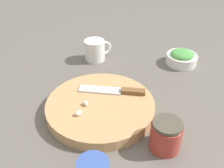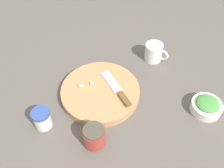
# 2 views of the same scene
# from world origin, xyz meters

# --- Properties ---
(ground_plane) EXTENTS (5.00, 5.00, 0.00)m
(ground_plane) POSITION_xyz_m (0.00, 0.00, 0.00)
(ground_plane) COLOR #56514C
(cutting_board) EXTENTS (0.32, 0.32, 0.03)m
(cutting_board) POSITION_xyz_m (0.08, -0.06, 0.02)
(cutting_board) COLOR tan
(cutting_board) RESTS_ON ground_plane
(chef_knife) EXTENTS (0.06, 0.20, 0.01)m
(chef_knife) POSITION_xyz_m (0.02, -0.03, 0.04)
(chef_knife) COLOR brown
(chef_knife) RESTS_ON cutting_board
(garlic_cloves) EXTENTS (0.07, 0.02, 0.01)m
(garlic_cloves) POSITION_xyz_m (0.13, -0.10, 0.04)
(garlic_cloves) COLOR silver
(garlic_cloves) RESTS_ON cutting_board
(herb_bowl) EXTENTS (0.12, 0.12, 0.05)m
(herb_bowl) POSITION_xyz_m (-0.28, 0.14, 0.03)
(herb_bowl) COLOR silver
(herb_bowl) RESTS_ON ground_plane
(spice_jar) EXTENTS (0.07, 0.07, 0.08)m
(spice_jar) POSITION_xyz_m (0.32, 0.01, 0.04)
(spice_jar) COLOR silver
(spice_jar) RESTS_ON ground_plane
(coffee_mug) EXTENTS (0.09, 0.10, 0.08)m
(coffee_mug) POSITION_xyz_m (-0.21, -0.19, 0.04)
(coffee_mug) COLOR silver
(coffee_mug) RESTS_ON ground_plane
(honey_jar) EXTENTS (0.08, 0.08, 0.08)m
(honey_jar) POSITION_xyz_m (0.16, 0.14, 0.04)
(honey_jar) COLOR #9E3328
(honey_jar) RESTS_ON ground_plane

